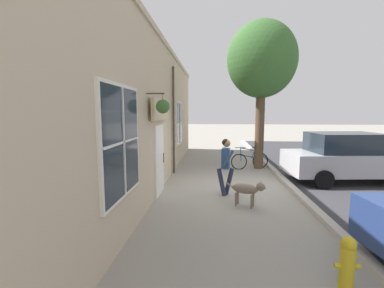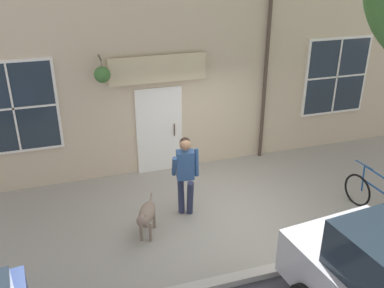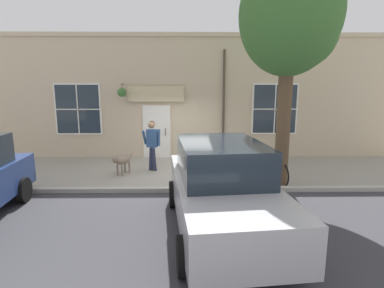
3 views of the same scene
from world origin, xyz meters
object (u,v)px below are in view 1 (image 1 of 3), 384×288
Objects in this scene: pedestrian_walking at (226,162)px; dog_on_leash at (247,189)px; street_tree_by_curb at (262,63)px; fire_hydrant at (347,262)px; leaning_bicycle at (250,160)px; parked_car_mid_block at (347,157)px.

pedestrian_walking reaches higher than dog_on_leash.
street_tree_by_curb reaches higher than fire_hydrant.
dog_on_leash is 0.16× the size of street_tree_by_curb.
dog_on_leash is at bearing -98.77° from leaning_bicycle.
fire_hydrant is (-0.19, -7.95, -4.14)m from street_tree_by_curb.
fire_hydrant is (0.25, -7.76, 0.02)m from leaning_bicycle.
street_tree_by_curb reaches higher than dog_on_leash.
leaning_bicycle is 2.18× the size of fire_hydrant.
parked_car_mid_block is at bearing -37.59° from street_tree_by_curb.
pedestrian_walking is 0.38× the size of parked_car_mid_block.
dog_on_leash is 4.72m from leaning_bicycle.
pedestrian_walking is 1.64× the size of dog_on_leash.
pedestrian_walking is at bearing -108.38° from leaning_bicycle.
street_tree_by_curb is 4.99m from parked_car_mid_block.
pedestrian_walking is 4.76m from parked_car_mid_block.
street_tree_by_curb reaches higher than leaning_bicycle.
fire_hydrant is (-2.88, -5.88, -0.48)m from parked_car_mid_block.
parked_car_mid_block reaches higher than leaning_bicycle.
leaning_bicycle is 3.69m from parked_car_mid_block.
pedestrian_walking is at bearing -113.25° from street_tree_by_curb.
fire_hydrant is at bearing -72.61° from dog_on_leash.
parked_car_mid_block is 6.57m from fire_hydrant.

